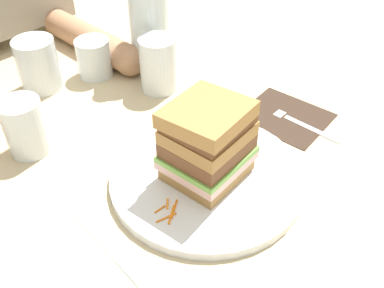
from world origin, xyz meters
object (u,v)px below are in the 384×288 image
Objects in this scene: juice_glass at (158,66)px; empty_tumbler_3 at (25,127)px; empty_tumbler_0 at (94,58)px; fork at (296,120)px; main_plate at (207,177)px; knife at (121,259)px; water_bottle at (148,8)px; sandwich at (207,142)px; empty_tumbler_1 at (38,65)px; napkin_dark at (285,116)px.

juice_glass is 1.12× the size of empty_tumbler_3.
empty_tumbler_0 is at bearing 111.84° from juice_glass.
main_plate is at bearing 175.13° from fork.
juice_glass is 0.14m from empty_tumbler_0.
knife is 0.46m from empty_tumbler_0.
empty_tumbler_3 is at bearing 175.79° from juice_glass.
water_bottle is at bearing 42.50° from knife.
water_bottle is at bearing 60.39° from sandwich.
empty_tumbler_3 reaches higher than empty_tumbler_0.
juice_glass is (0.31, 0.25, 0.05)m from knife.
knife is 0.71× the size of water_bottle.
empty_tumbler_1 reaches higher than empty_tumbler_0.
sandwich is at bearing -178.85° from napkin_dark.
juice_glass is (0.13, 0.24, 0.04)m from main_plate.
sandwich is 0.36m from water_bottle.
empty_tumbler_3 is (-0.36, 0.25, 0.05)m from napkin_dark.
fork is at bearing -37.39° from empty_tumbler_3.
empty_tumbler_1 is at bearing 51.87° from empty_tumbler_3.
napkin_dark is 1.44× the size of empty_tumbler_1.
juice_glass reaches higher than knife.
sandwich is at bearing -101.68° from empty_tumbler_0.
empty_tumbler_3 is (-0.22, -0.11, 0.01)m from empty_tumbler_0.
juice_glass is 0.12m from water_bottle.
knife is 1.92× the size of juice_glass.
empty_tumbler_0 reaches higher than fork.
empty_tumbler_3 is at bearing 144.90° from napkin_dark.
empty_tumbler_0 is 0.11m from empty_tumbler_1.
main_plate is at bearing -60.95° from empty_tumbler_3.
sandwich is 0.23m from napkin_dark.
sandwich reaches higher than napkin_dark.
main_plate is at bearing 5.13° from knife.
sandwich reaches higher than juice_glass.
knife is at bearing -177.11° from napkin_dark.
water_bottle is 3.00× the size of empty_tumbler_3.
sandwich is 1.28× the size of empty_tumbler_1.
empty_tumbler_0 is at bearing 110.25° from fork.
empty_tumbler_0 is 0.24m from empty_tumbler_3.
juice_glass is at bearing 61.56° from sandwich.
napkin_dark is 0.39m from empty_tumbler_0.
main_plate is 0.37m from water_bottle.
napkin_dark is 0.33m from water_bottle.
knife is (-0.18, -0.02, -0.07)m from sandwich.
napkin_dark is at bearing -58.95° from empty_tumbler_1.
sandwich is at bearing -61.16° from empty_tumbler_3.
sandwich is 1.36× the size of empty_tumbler_3.
main_plate is 0.37m from empty_tumbler_0.
empty_tumbler_3 is (-0.14, 0.26, -0.03)m from sandwich.
juice_glass is at bearing 111.03° from napkin_dark.
empty_tumbler_0 is (0.25, 0.38, 0.04)m from knife.
water_bottle reaches higher than juice_glass.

